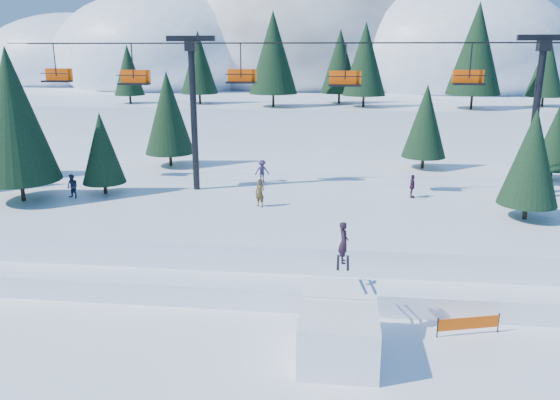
# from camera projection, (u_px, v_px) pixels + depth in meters

# --- Properties ---
(ground) EXTENTS (160.00, 160.00, 0.00)m
(ground) POSITION_uv_depth(u_px,v_px,m) (308.00, 377.00, 20.50)
(ground) COLOR white
(ground) RESTS_ON ground
(mid_shelf) EXTENTS (70.00, 22.00, 2.50)m
(mid_shelf) POSITION_uv_depth(u_px,v_px,m) (325.00, 210.00, 37.41)
(mid_shelf) COLOR white
(mid_shelf) RESTS_ON ground
(berm) EXTENTS (70.00, 6.00, 1.10)m
(berm) POSITION_uv_depth(u_px,v_px,m) (318.00, 278.00, 28.01)
(berm) COLOR white
(berm) RESTS_ON ground
(mountain_ridge) EXTENTS (119.00, 60.00, 26.46)m
(mountain_ridge) POSITION_uv_depth(u_px,v_px,m) (307.00, 65.00, 88.77)
(mountain_ridge) COLOR white
(mountain_ridge) RESTS_ON ground
(jump_kicker) EXTENTS (3.05, 4.31, 5.17)m
(jump_kicker) POSITION_uv_depth(u_px,v_px,m) (339.00, 330.00, 21.59)
(jump_kicker) COLOR white
(jump_kicker) RESTS_ON ground
(chairlift) EXTENTS (46.00, 3.21, 10.28)m
(chairlift) POSITION_uv_depth(u_px,v_px,m) (342.00, 91.00, 35.22)
(chairlift) COLOR black
(chairlift) RESTS_ON mid_shelf
(conifer_stand) EXTENTS (62.44, 17.55, 9.66)m
(conifer_stand) POSITION_uv_depth(u_px,v_px,m) (330.00, 127.00, 36.78)
(conifer_stand) COLOR black
(conifer_stand) RESTS_ON mid_shelf
(distant_skiers) EXTENTS (31.85, 7.29, 1.80)m
(distant_skiers) POSITION_uv_depth(u_px,v_px,m) (315.00, 181.00, 36.91)
(distant_skiers) COLOR #372851
(distant_skiers) RESTS_ON mid_shelf
(banner_near) EXTENTS (2.76, 0.82, 0.90)m
(banner_near) POSITION_uv_depth(u_px,v_px,m) (468.00, 323.00, 23.37)
(banner_near) COLOR black
(banner_near) RESTS_ON ground
(banner_far) EXTENTS (2.61, 1.21, 0.90)m
(banner_far) POSITION_uv_depth(u_px,v_px,m) (502.00, 299.00, 25.62)
(banner_far) COLOR black
(banner_far) RESTS_ON ground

